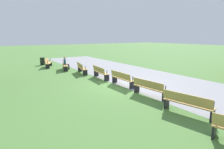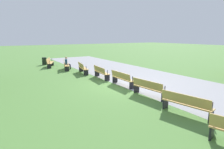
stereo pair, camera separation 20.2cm
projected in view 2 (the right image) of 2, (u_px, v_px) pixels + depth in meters
The scene contains 11 objects.
ground_plane at pixel (123, 85), 12.08m from camera, with size 120.00×120.00×0.00m, color #54843D.
path_paving at pixel (155, 80), 13.53m from camera, with size 34.94×6.02×0.01m, color #939399.
bench_0 at pixel (50, 62), 19.22m from camera, with size 2.02×1.19×0.89m.
bench_1 at pixel (66, 65), 17.66m from camera, with size 2.04×1.03×0.89m.
bench_2 at pixel (83, 68), 15.92m from camera, with size 2.04×0.85×0.89m.
bench_3 at pixel (101, 72), 14.01m from camera, with size 2.02×0.66×0.89m.
bench_4 at pixel (122, 78), 11.95m from camera, with size 1.99×0.47×0.89m.
bench_5 at pixel (149, 88), 9.76m from camera, with size 2.02×0.66×0.89m.
bench_6 at pixel (186, 104), 7.47m from camera, with size 2.04×0.85×0.89m.
person_seated at pixel (67, 63), 17.87m from camera, with size 0.44×0.58×1.20m.
trash_bin at pixel (44, 61), 20.68m from camera, with size 0.49×0.49×0.80m, color black.
Camera 2 is at (9.56, -6.79, 3.09)m, focal length 30.51 mm.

